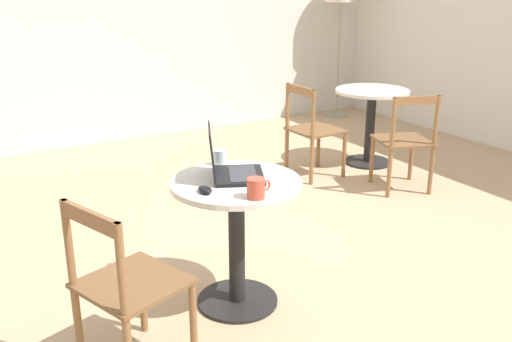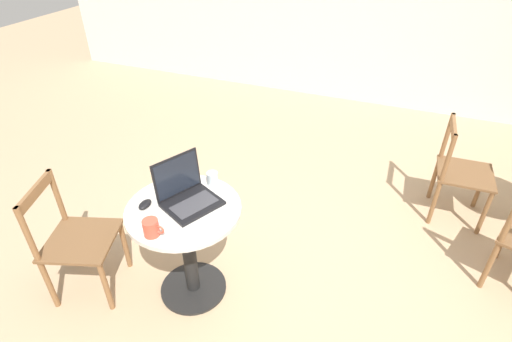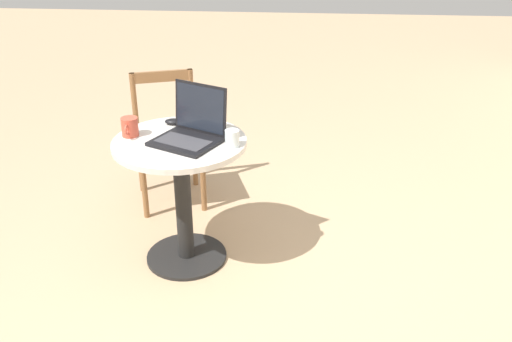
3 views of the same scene
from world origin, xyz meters
name	(u,v)px [view 2 (image 2 of 3)]	position (x,y,z in m)	size (l,w,h in m)	color
ground_plane	(306,274)	(0.00, 0.00, 0.00)	(16.00, 16.00, 0.00)	tan
cafe_table_near	(187,234)	(-0.69, -0.42, 0.51)	(0.70, 0.70, 0.73)	black
chair_near_left	(75,240)	(-1.40, -0.66, 0.43)	(0.54, 0.54, 0.84)	brown
chair_mid_left	(460,172)	(0.94, 1.12, 0.43)	(0.44, 0.44, 0.84)	brown
laptop	(187,194)	(-0.69, -0.36, 0.78)	(0.39, 0.41, 0.28)	black
mouse	(145,204)	(-0.91, -0.50, 0.75)	(0.06, 0.10, 0.03)	black
mug	(151,228)	(-0.73, -0.69, 0.78)	(0.13, 0.09, 0.10)	#C64C38
drinking_glass	(212,178)	(-0.64, -0.14, 0.77)	(0.07, 0.07, 0.09)	silver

